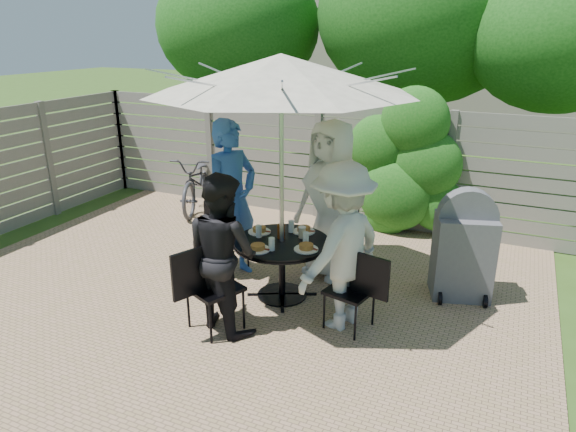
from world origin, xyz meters
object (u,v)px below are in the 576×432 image
at_px(chair_back, 336,248).
at_px(chair_left, 227,252).
at_px(syrup_jug, 281,231).
at_px(bicycle, 199,181).
at_px(person_back, 331,200).
at_px(person_right, 342,247).
at_px(glass_back, 291,226).
at_px(chair_front, 214,305).
at_px(plate_left, 260,230).
at_px(person_left, 232,201).
at_px(glass_left, 259,231).
at_px(person_front, 223,253).
at_px(umbrella, 281,74).
at_px(coffee_cup, 302,233).
at_px(bbq_grill, 463,249).
at_px(chair_right, 350,306).
at_px(plate_front, 258,248).
at_px(glass_front, 272,244).
at_px(plate_right, 306,248).
at_px(glass_right, 306,238).
at_px(patio_table, 282,258).
at_px(plate_back, 304,230).

xyz_separation_m(chair_back, chair_left, (-1.23, -0.59, -0.04)).
distance_m(syrup_jug, bicycle, 3.41).
xyz_separation_m(person_back, person_right, (0.50, -1.06, -0.10)).
relative_size(chair_back, glass_back, 7.11).
bearing_deg(chair_front, plate_left, 24.39).
relative_size(person_left, glass_left, 13.89).
xyz_separation_m(chair_left, person_front, (0.63, -1.10, 0.56)).
xyz_separation_m(umbrella, plate_left, (-0.34, 0.12, -1.75)).
height_order(chair_left, chair_front, chair_front).
xyz_separation_m(glass_back, glass_left, (-0.27, -0.29, 0.00)).
distance_m(person_front, plate_left, 0.91).
distance_m(chair_left, person_left, 0.73).
xyz_separation_m(coffee_cup, bbq_grill, (1.66, 0.69, -0.17)).
distance_m(chair_right, plate_front, 1.13).
relative_size(person_front, plate_left, 6.27).
xyz_separation_m(person_back, plate_front, (-0.40, -1.12, -0.25)).
distance_m(chair_front, plate_left, 1.12).
relative_size(umbrella, glass_front, 25.08).
distance_m(chair_left, plate_right, 1.40).
xyz_separation_m(glass_right, bbq_grill, (1.55, 0.85, -0.18)).
bearing_deg(umbrella, glass_right, 2.46).
bearing_deg(chair_right, chair_back, -51.47).
relative_size(person_back, person_left, 1.00).
xyz_separation_m(chair_right, coffee_cup, (-0.74, 0.49, 0.49)).
bearing_deg(bicycle, chair_front, -73.15).
relative_size(patio_table, person_left, 0.70).
height_order(person_back, plate_right, person_back).
relative_size(patio_table, plate_left, 5.20).
relative_size(patio_table, plate_front, 5.20).
bearing_deg(plate_front, coffee_cup, 60.68).
distance_m(glass_right, syrup_jug, 0.32).
relative_size(person_back, plate_back, 7.46).
bearing_deg(plate_left, person_front, -86.09).
relative_size(patio_table, chair_back, 1.36).
relative_size(plate_front, bicycle, 0.14).
height_order(patio_table, plate_left, plate_left).
distance_m(chair_left, bbq_grill, 2.81).
distance_m(umbrella, person_front, 1.85).
bearing_deg(glass_left, person_front, -89.84).
distance_m(glass_front, syrup_jug, 0.35).
distance_m(umbrella, glass_left, 1.73).
distance_m(person_back, person_right, 1.18).
bearing_deg(plate_back, coffee_cup, -74.00).
height_order(chair_right, glass_back, chair_right).
bearing_deg(glass_front, plate_right, 25.96).
height_order(glass_front, bbq_grill, bbq_grill).
bearing_deg(umbrella, person_front, -109.54).
xyz_separation_m(chair_right, glass_right, (-0.63, 0.33, 0.50)).
xyz_separation_m(person_left, plate_right, (1.12, -0.40, -0.25)).
relative_size(chair_right, plate_back, 3.34).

